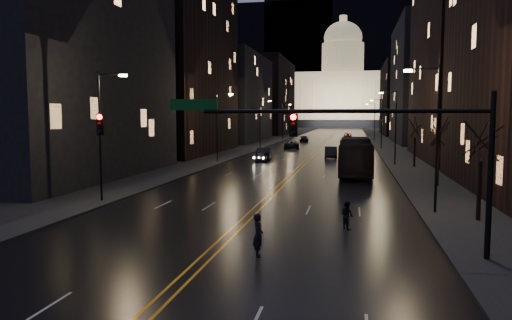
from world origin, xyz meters
The scene contains 37 objects.
ground centered at (0.00, 0.00, 0.00)m, with size 900.00×900.00×0.00m, color black.
road centered at (0.00, 130.00, 0.01)m, with size 20.00×320.00×0.02m, color black.
sidewalk_left centered at (-14.00, 130.00, 0.08)m, with size 8.00×320.00×0.16m, color black.
sidewalk_right centered at (14.00, 130.00, 0.08)m, with size 8.00×320.00×0.16m, color black.
center_line centered at (0.00, 130.00, 0.03)m, with size 0.62×320.00×0.01m, color orange.
building_left_near centered at (-21.00, 22.00, 11.00)m, with size 12.00×28.00×22.00m, color black.
building_left_mid centered at (-21.00, 54.00, 14.00)m, with size 12.00×30.00×28.00m, color black.
building_left_far centered at (-21.00, 92.00, 10.00)m, with size 12.00×34.00×20.00m, color black.
building_left_dist centered at (-21.00, 140.00, 12.00)m, with size 12.00×40.00×24.00m, color black.
building_right_tall centered at (21.00, 50.00, 19.00)m, with size 12.00×30.00×38.00m, color black.
building_right_mid centered at (21.00, 92.00, 13.00)m, with size 12.00×34.00×26.00m, color black.
building_right_dist centered at (21.00, 140.00, 11.00)m, with size 12.00×40.00×22.00m, color black.
mountain_ridge centered at (40.00, 380.00, 65.00)m, with size 520.00×60.00×130.00m, color black.
capitol centered at (0.00, 250.00, 17.15)m, with size 90.00×50.00×58.50m.
traffic_signal centered at (5.91, 0.00, 5.10)m, with size 17.29×0.45×7.00m.
streetlamp_right_near centered at (10.81, 10.00, 5.08)m, with size 2.13×0.25×9.00m.
streetlamp_left_near centered at (-10.81, 10.00, 5.08)m, with size 2.13×0.25×9.00m.
streetlamp_right_mid centered at (10.81, 40.00, 5.08)m, with size 2.13×0.25×9.00m.
streetlamp_left_mid centered at (-10.81, 40.00, 5.08)m, with size 2.13×0.25×9.00m.
streetlamp_right_far centered at (10.81, 70.00, 5.08)m, with size 2.13×0.25×9.00m.
streetlamp_left_far centered at (-10.81, 70.00, 5.08)m, with size 2.13×0.25×9.00m.
streetlamp_right_dist centered at (10.81, 100.00, 5.08)m, with size 2.13×0.25×9.00m.
streetlamp_left_dist centered at (-10.81, 100.00, 5.08)m, with size 2.13×0.25×9.00m.
tree_right_near centered at (13.00, 8.00, 4.53)m, with size 2.40×2.40×6.65m.
tree_right_mid centered at (13.00, 22.00, 4.53)m, with size 2.40×2.40×6.65m.
tree_right_far centered at (13.00, 38.00, 4.53)m, with size 2.40×2.40×6.65m.
bus centered at (6.37, 30.36, 1.88)m, with size 3.16×13.53×3.77m, color black.
oncoming_car_a centered at (-5.62, 42.08, 0.67)m, with size 1.57×3.91×1.33m, color black.
oncoming_car_b centered at (-5.83, 45.18, 0.86)m, with size 1.82×5.23×1.72m, color black.
oncoming_car_c centered at (-4.82, 67.71, 0.80)m, with size 2.65×5.75×1.60m, color black.
oncoming_car_d centered at (-5.10, 94.02, 0.69)m, with size 1.93×4.75×1.38m, color black.
receding_car_a centered at (2.97, 49.73, 0.82)m, with size 1.73×4.95×1.63m, color black.
receding_car_b centered at (6.13, 54.08, 0.66)m, with size 1.56×3.88×1.32m, color black.
receding_car_c centered at (4.45, 87.26, 0.76)m, with size 2.14×5.25×1.52m, color black.
receding_car_d centered at (4.63, 119.85, 0.63)m, with size 2.08×4.51×1.25m, color black.
pedestrian_a centered at (2.12, -0.99, 0.93)m, with size 0.68×0.45×1.87m, color black.
pedestrian_b centered at (5.79, 4.94, 0.76)m, with size 0.74×0.41×1.52m, color black.
Camera 1 is at (6.02, -21.46, 6.01)m, focal length 35.00 mm.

